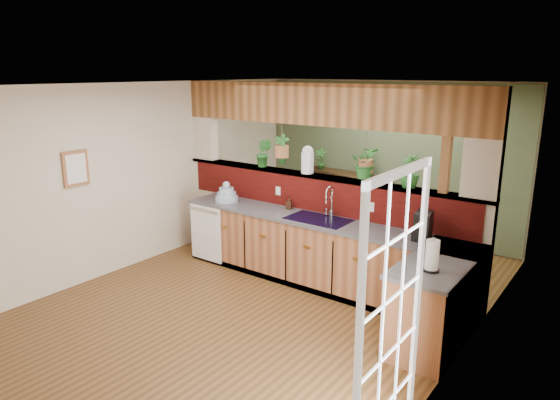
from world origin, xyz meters
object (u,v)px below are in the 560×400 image
Objects in this scene: paper_towel at (432,256)px; glass_jar at (307,160)px; coffee_maker at (423,227)px; shelving_console at (343,202)px; dish_stack at (227,195)px; soap_dispenser at (289,203)px; faucet at (330,200)px.

glass_jar is at bearing 151.73° from paper_towel.
paper_towel reaches higher than coffee_maker.
coffee_maker reaches higher than shelving_console.
shelving_console is at bearing 125.87° from coffee_maker.
shelving_console is at bearing 104.41° from glass_jar.
soap_dispenser is at bearing 11.67° from dish_stack.
paper_towel is 0.87× the size of glass_jar.
glass_jar is at bearing -60.36° from shelving_console.
paper_towel is at bearing -73.34° from coffee_maker.
faucet is 2.44× the size of soap_dispenser.
glass_jar is (-2.20, 1.18, 0.53)m from paper_towel.
dish_stack is (-1.64, -0.18, -0.13)m from faucet.
paper_towel is at bearing -33.67° from shelving_console.
paper_towel is 0.21× the size of shelving_console.
coffee_maker is 3.24m from shelving_console.
soap_dispenser is 0.52× the size of paper_towel.
dish_stack is 3.43m from paper_towel.
paper_towel reaches higher than soap_dispenser.
soap_dispenser is (-0.66, 0.02, -0.14)m from faucet.
soap_dispenser is at bearing 157.36° from paper_towel.
faucet reaches higher than shelving_console.
glass_jar reaches higher than soap_dispenser.
faucet is at bearing -1.51° from soap_dispenser.
soap_dispenser is 2.18m from shelving_console.
shelving_console is at bearing 74.19° from dish_stack.
glass_jar is 2.24m from shelving_console.
faucet is 1.11× the size of glass_jar.
coffee_maker reaches higher than soap_dispenser.
soap_dispenser is at bearing -129.58° from glass_jar.
coffee_maker is (1.29, -0.13, -0.08)m from faucet.
coffee_maker is (2.93, 0.06, 0.06)m from dish_stack.
faucet is at bearing 164.76° from coffee_maker.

